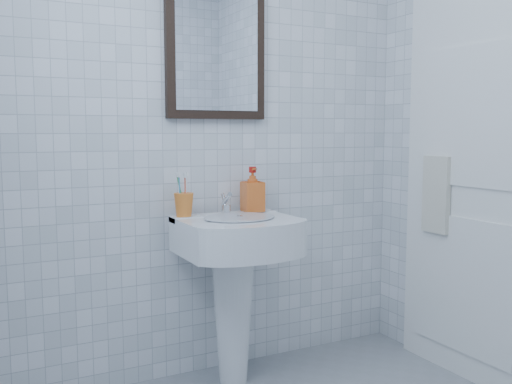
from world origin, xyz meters
TOP-DOWN VIEW (x-y plane):
  - wall_back at (0.00, 1.20)m, footprint 2.20×0.02m
  - washbasin at (0.06, 0.98)m, footprint 0.52×0.38m
  - faucet at (0.06, 1.08)m, footprint 0.04×0.09m
  - toothbrush_cup at (-0.15, 1.09)m, footprint 0.12×0.12m
  - soap_dispenser at (0.21, 1.10)m, footprint 0.10×0.11m
  - wall_mirror at (0.06, 1.18)m, footprint 0.50×0.04m
  - bathroom_door at (1.08, 0.55)m, footprint 0.04×0.80m
  - towel_ring at (1.06, 0.73)m, footprint 0.01×0.18m
  - hand_towel at (1.04, 0.73)m, footprint 0.03×0.16m

SIDE VIEW (x-z plane):
  - washbasin at x=0.06m, z-range 0.14..0.94m
  - faucet at x=0.06m, z-range 0.78..0.89m
  - toothbrush_cup at x=-0.15m, z-range 0.79..0.90m
  - hand_towel at x=1.04m, z-range 0.68..1.06m
  - soap_dispenser at x=0.21m, z-range 0.79..1.01m
  - bathroom_door at x=1.08m, z-range 0.00..2.00m
  - towel_ring at x=1.06m, z-range 0.96..1.14m
  - wall_back at x=0.00m, z-range 0.00..2.50m
  - wall_mirror at x=0.06m, z-range 1.24..1.86m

